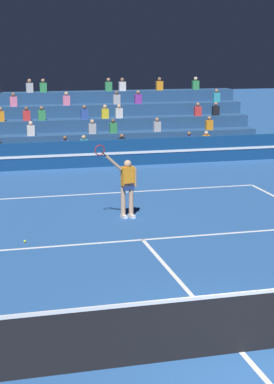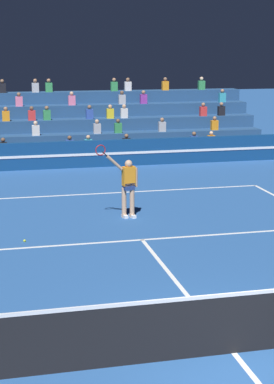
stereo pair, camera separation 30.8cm
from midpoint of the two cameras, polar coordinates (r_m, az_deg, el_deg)
ground_plane at (r=10.99m, az=8.45°, el=-13.90°), size 120.00×120.00×0.00m
court_lines at (r=10.99m, az=8.45°, el=-13.88°), size 11.10×23.90×0.01m
tennis_net at (r=10.76m, az=8.54°, el=-11.31°), size 12.00×0.10×1.10m
sponsor_banner_wall at (r=26.46m, az=-5.51°, el=3.35°), size 18.00×0.26×1.10m
bleacher_stand at (r=30.11m, az=-6.65°, el=5.39°), size 17.25×4.75×3.38m
tennis_player at (r=18.55m, az=-1.41°, el=0.63°), size 1.34×0.38×2.28m
tennis_ball at (r=16.71m, az=-10.46°, el=-4.34°), size 0.07×0.07×0.07m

